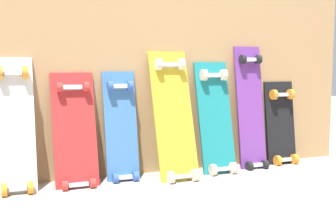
{
  "coord_description": "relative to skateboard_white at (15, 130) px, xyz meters",
  "views": [
    {
      "loc": [
        -0.88,
        -2.4,
        0.66
      ],
      "look_at": [
        0.0,
        -0.07,
        0.39
      ],
      "focal_mm": 45.11,
      "sensor_mm": 36.0,
      "label": 1
    }
  ],
  "objects": [
    {
      "name": "skateboard_yellow",
      "position": [
        0.89,
        -0.04,
        0.02
      ],
      "size": [
        0.24,
        0.32,
        0.81
      ],
      "color": "gold",
      "rests_on": "ground"
    },
    {
      "name": "skateboard_white",
      "position": [
        0.0,
        0.0,
        0.0
      ],
      "size": [
        0.2,
        0.24,
        0.77
      ],
      "color": "silver",
      "rests_on": "ground"
    },
    {
      "name": "skateboard_blue",
      "position": [
        0.58,
        0.03,
        -0.04
      ],
      "size": [
        0.19,
        0.19,
        0.7
      ],
      "color": "#386BAD",
      "rests_on": "ground"
    },
    {
      "name": "skateboard_purple",
      "position": [
        1.45,
        0.02,
        0.04
      ],
      "size": [
        0.19,
        0.2,
        0.86
      ],
      "color": "#6B338C",
      "rests_on": "ground"
    },
    {
      "name": "plywood_wall_panel",
      "position": [
        0.86,
        0.12,
        0.6
      ],
      "size": [
        2.65,
        0.04,
        1.85
      ],
      "primitive_type": "cube",
      "color": "tan",
      "rests_on": "ground"
    },
    {
      "name": "skateboard_black",
      "position": [
        1.71,
        0.04,
        -0.08
      ],
      "size": [
        0.22,
        0.16,
        0.62
      ],
      "color": "black",
      "rests_on": "ground"
    },
    {
      "name": "skateboard_red",
      "position": [
        0.31,
        -0.0,
        -0.05
      ],
      "size": [
        0.24,
        0.24,
        0.7
      ],
      "color": "#B22626",
      "rests_on": "ground"
    },
    {
      "name": "ground_plane",
      "position": [
        0.86,
        0.05,
        -0.32
      ],
      "size": [
        12.0,
        12.0,
        0.0
      ],
      "primitive_type": "plane",
      "color": "#A89E8E"
    },
    {
      "name": "skateboard_teal",
      "position": [
        1.18,
        -0.0,
        -0.01
      ],
      "size": [
        0.22,
        0.24,
        0.75
      ],
      "color": "#197A7F",
      "rests_on": "ground"
    }
  ]
}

